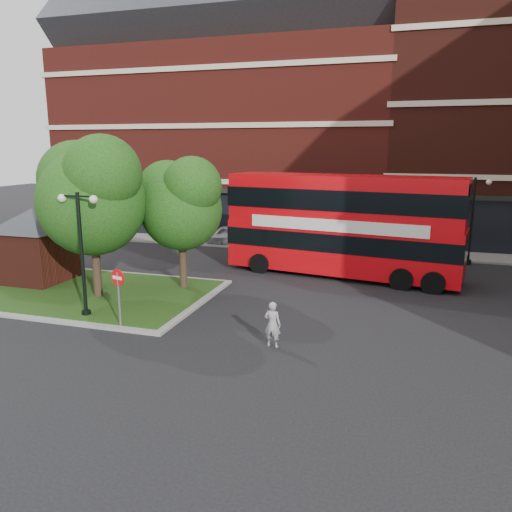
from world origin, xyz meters
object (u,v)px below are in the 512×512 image
(car_white, at_px, (360,242))
(bus, at_px, (342,219))
(woman, at_px, (273,324))
(car_silver, at_px, (236,235))

(car_white, bearing_deg, bus, 176.01)
(bus, height_order, woman, bus)
(bus, relative_size, woman, 7.71)
(bus, bearing_deg, car_white, 95.01)
(bus, distance_m, car_silver, 10.33)
(bus, bearing_deg, woman, -86.11)
(car_silver, bearing_deg, woman, -161.34)
(bus, height_order, car_white, bus)
(bus, distance_m, woman, 10.63)
(car_silver, bearing_deg, car_white, -94.69)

